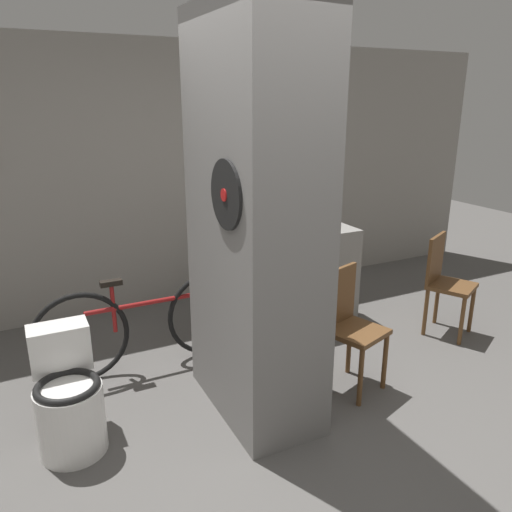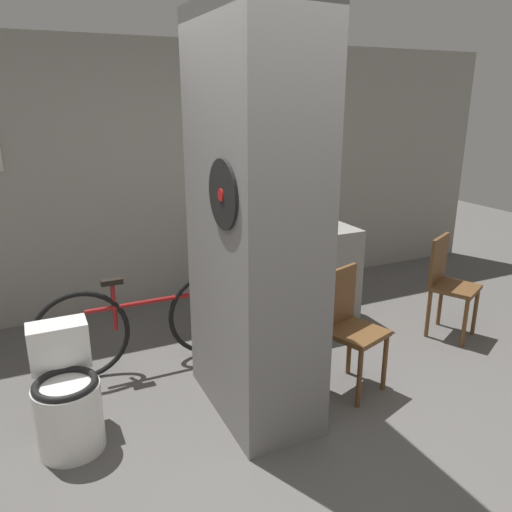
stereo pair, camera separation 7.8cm
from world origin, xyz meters
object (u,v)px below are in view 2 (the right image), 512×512
Objects in this scene: bicycle at (150,322)px; toilet at (67,399)px; chair_near_pillar at (349,324)px; bottle_tall at (256,227)px; chair_by_doorway at (448,281)px.

toilet is at bearing -133.55° from bicycle.
bottle_tall is (-0.27, 1.00, 0.52)m from chair_near_pillar.
toilet is 1.95m from chair_near_pillar.
bicycle reaches higher than toilet.
chair_near_pillar is 1.00× the size of chair_by_doorway.
chair_near_pillar is 0.52× the size of bicycle.
toilet is at bearing 155.80° from chair_near_pillar.
chair_by_doorway is at bearing 2.86° from toilet.
bottle_tall is (-1.59, 0.65, 0.52)m from chair_by_doorway.
toilet is at bearing -153.94° from bottle_tall.
bottle_tall is at bearing 86.64° from chair_near_pillar.
chair_near_pillar reaches higher than bicycle.
bottle_tall reaches higher than chair_near_pillar.
toilet is 0.80× the size of chair_by_doorway.
bottle_tall is at bearing 130.87° from chair_by_doorway.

